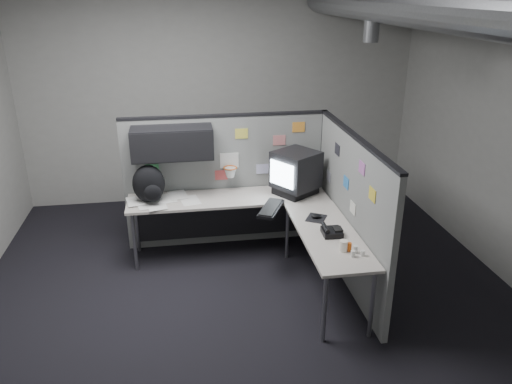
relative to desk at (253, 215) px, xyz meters
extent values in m
cube|color=black|center=(-0.15, -0.70, -0.62)|extent=(5.60, 5.60, 0.01)
cube|color=#9E9E99|center=(-0.15, 2.10, 0.99)|extent=(5.60, 0.01, 3.20)
cube|color=#9E9E99|center=(-0.15, -3.51, 0.99)|extent=(5.60, 0.01, 3.20)
cylinder|color=slate|center=(1.25, -0.70, 2.24)|extent=(0.40, 5.49, 0.40)
cylinder|color=slate|center=(1.25, 0.10, 1.99)|extent=(0.16, 0.16, 0.30)
cube|color=slate|center=(-0.23, 0.60, 0.19)|extent=(2.43, 0.06, 1.60)
cube|color=black|center=(-0.23, 0.60, 1.00)|extent=(2.43, 0.07, 0.03)
cube|color=black|center=(0.95, 0.60, 0.19)|extent=(0.07, 0.07, 1.60)
cube|color=black|center=(-0.85, 0.40, 0.76)|extent=(0.90, 0.35, 0.35)
cube|color=black|center=(-0.85, 0.22, 0.76)|extent=(0.90, 0.02, 0.33)
cube|color=silver|center=(-0.20, 0.56, 0.47)|extent=(0.22, 0.02, 0.18)
torus|color=#D85914|center=(-0.20, 0.47, 0.41)|extent=(0.16, 0.16, 0.01)
cone|color=white|center=(-0.20, 0.47, 0.35)|extent=(0.14, 0.14, 0.11)
cube|color=#4CB266|center=(-1.10, 0.56, 0.41)|extent=(0.15, 0.01, 0.12)
cube|color=#E5D84C|center=(-0.05, 0.56, 0.79)|extent=(0.15, 0.01, 0.12)
cube|color=silver|center=(0.20, 0.56, 0.34)|extent=(0.15, 0.01, 0.12)
cube|color=#D87F7F|center=(0.40, 0.56, 0.69)|extent=(0.15, 0.01, 0.12)
cube|color=orange|center=(0.63, 0.56, 0.84)|extent=(0.15, 0.01, 0.12)
cube|color=#CC4C4C|center=(-0.30, 0.56, 0.29)|extent=(0.15, 0.01, 0.12)
cube|color=slate|center=(0.95, -0.49, 0.19)|extent=(0.06, 2.23, 1.60)
cube|color=black|center=(0.95, -0.49, 1.00)|extent=(0.07, 2.23, 0.03)
cube|color=#26262D|center=(0.92, -0.05, 0.74)|extent=(0.01, 0.15, 0.12)
cube|color=#337FCC|center=(0.92, -0.40, 0.49)|extent=(0.01, 0.15, 0.12)
cube|color=#B266B2|center=(0.92, -0.80, 0.79)|extent=(0.01, 0.15, 0.12)
cube|color=gray|center=(0.92, 0.20, 0.34)|extent=(0.01, 0.15, 0.12)
cube|color=gold|center=(0.92, -1.10, 0.64)|extent=(0.01, 0.15, 0.12)
cube|color=silver|center=(0.92, -0.65, 0.31)|extent=(0.01, 0.15, 0.12)
cube|color=#BDB5AB|center=(-0.25, 0.28, 0.10)|extent=(2.30, 0.56, 0.03)
cube|color=#BDB5AB|center=(0.63, -0.78, 0.10)|extent=(0.56, 1.55, 0.03)
cube|color=black|center=(-0.25, 0.50, -0.21)|extent=(2.18, 0.02, 0.55)
cylinder|color=gray|center=(-1.33, 0.06, -0.26)|extent=(0.04, 0.04, 0.70)
cylinder|color=gray|center=(-1.33, 0.50, -0.26)|extent=(0.04, 0.04, 0.70)
cylinder|color=gray|center=(0.41, 0.06, -0.26)|extent=(0.04, 0.04, 0.70)
cylinder|color=gray|center=(0.41, -1.48, -0.26)|extent=(0.04, 0.04, 0.70)
cylinder|color=gray|center=(0.85, -1.48, -0.26)|extent=(0.04, 0.04, 0.70)
cube|color=black|center=(0.55, 0.27, 0.16)|extent=(0.56, 0.55, 0.09)
cube|color=black|center=(0.55, 0.27, 0.41)|extent=(0.62, 0.62, 0.43)
cube|color=white|center=(0.35, 0.14, 0.41)|extent=(0.21, 0.30, 0.28)
cube|color=black|center=(0.18, -0.16, 0.13)|extent=(0.38, 0.53, 0.03)
cube|color=black|center=(0.18, -0.16, 0.15)|extent=(0.34, 0.49, 0.01)
cube|color=black|center=(0.61, -0.44, 0.12)|extent=(0.27, 0.29, 0.01)
ellipsoid|color=black|center=(0.61, -0.44, 0.14)|extent=(0.12, 0.10, 0.04)
cube|color=black|center=(0.66, -0.83, 0.14)|extent=(0.19, 0.21, 0.06)
cylinder|color=black|center=(0.59, -0.81, 0.19)|extent=(0.05, 0.19, 0.04)
cube|color=black|center=(0.71, -0.84, 0.18)|extent=(0.09, 0.11, 0.02)
cylinder|color=silver|center=(0.76, -1.21, 0.15)|extent=(0.06, 0.06, 0.07)
cylinder|color=silver|center=(0.72, -1.27, 0.15)|extent=(0.05, 0.05, 0.06)
cylinder|color=silver|center=(0.81, -1.27, 0.14)|extent=(0.05, 0.05, 0.05)
cylinder|color=#D85914|center=(0.72, -1.17, 0.16)|extent=(0.05, 0.05, 0.08)
cylinder|color=white|center=(0.66, -1.16, 0.17)|extent=(0.10, 0.10, 0.11)
cube|color=white|center=(-0.69, 0.25, 0.12)|extent=(0.26, 0.32, 0.00)
cube|color=white|center=(-0.95, 0.34, 0.12)|extent=(0.26, 0.32, 0.00)
cube|color=white|center=(-1.17, 0.19, 0.12)|extent=(0.26, 0.32, 0.00)
cube|color=white|center=(-0.82, 0.42, 0.13)|extent=(0.26, 0.32, 0.00)
cube|color=white|center=(-1.06, 0.14, 0.13)|extent=(0.26, 0.32, 0.00)
cube|color=white|center=(-1.29, 0.29, 0.13)|extent=(0.26, 0.32, 0.00)
ellipsoid|color=black|center=(-1.13, 0.28, 0.34)|extent=(0.37, 0.27, 0.44)
ellipsoid|color=black|center=(-1.09, 0.13, 0.28)|extent=(0.20, 0.12, 0.20)
camera|label=1|loc=(-0.76, -5.02, 2.35)|focal=35.00mm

